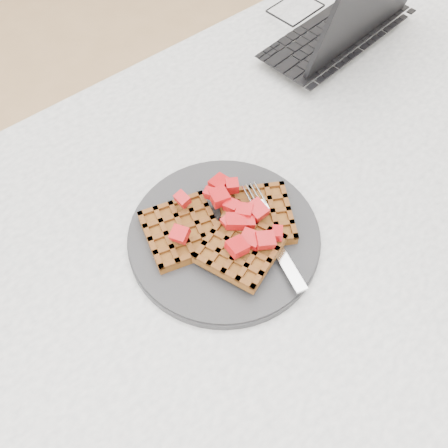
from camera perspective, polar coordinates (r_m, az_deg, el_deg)
name	(u,v)px	position (r m, az deg, el deg)	size (l,w,h in m)	color
ground	(260,362)	(1.42, 4.11, -15.42)	(4.00, 4.00, 0.00)	tan
table	(283,241)	(0.84, 6.72, -1.99)	(1.20, 0.80, 0.75)	silver
plate	(224,237)	(0.69, 0.00, -1.45)	(0.27, 0.27, 0.02)	black
waffles	(226,231)	(0.67, 0.22, -0.79)	(0.22, 0.19, 0.03)	brown
strawberry_pile	(224,218)	(0.65, 0.00, 0.67)	(0.15, 0.15, 0.02)	#870006
fork	(269,232)	(0.68, 5.18, -0.96)	(0.02, 0.18, 0.02)	silver
laptop	(330,20)	(1.01, 11.97, 21.83)	(0.34, 0.26, 0.22)	black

